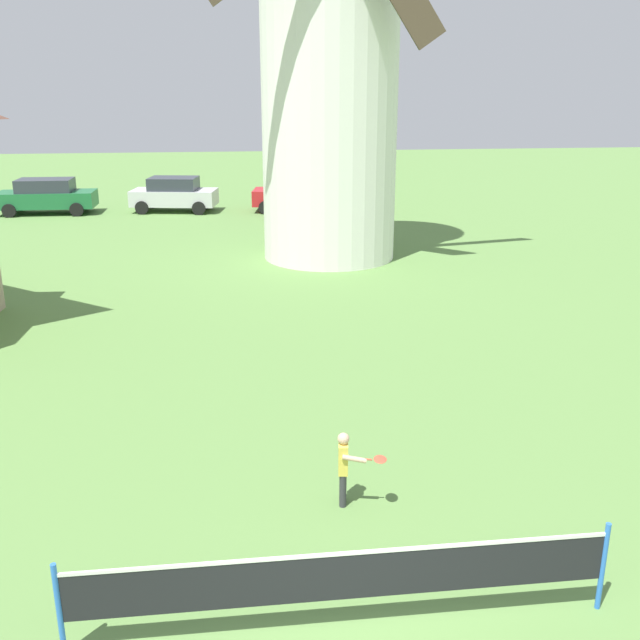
{
  "coord_description": "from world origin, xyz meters",
  "views": [
    {
      "loc": [
        -1.2,
        -4.83,
        5.64
      ],
      "look_at": [
        -0.19,
        3.56,
        2.89
      ],
      "focal_mm": 40.89,
      "sensor_mm": 36.0,
      "label": 1
    }
  ],
  "objects_px": {
    "parked_car_red": "(295,194)",
    "player_far": "(345,464)",
    "parked_car_silver": "(174,194)",
    "tennis_net": "(343,576)",
    "parked_car_green": "(46,196)",
    "windmill": "(330,33)"
  },
  "relations": [
    {
      "from": "tennis_net",
      "to": "parked_car_red",
      "type": "xyz_separation_m",
      "value": [
        1.88,
        27.08,
        0.12
      ]
    },
    {
      "from": "player_far",
      "to": "parked_car_green",
      "type": "bearing_deg",
      "value": 111.01
    },
    {
      "from": "tennis_net",
      "to": "parked_car_green",
      "type": "xyz_separation_m",
      "value": [
        -9.31,
        27.76,
        0.12
      ]
    },
    {
      "from": "tennis_net",
      "to": "windmill",
      "type": "bearing_deg",
      "value": 82.89
    },
    {
      "from": "tennis_net",
      "to": "player_far",
      "type": "height_order",
      "value": "tennis_net"
    },
    {
      "from": "tennis_net",
      "to": "parked_car_red",
      "type": "relative_size",
      "value": 1.46
    },
    {
      "from": "parked_car_red",
      "to": "parked_car_silver",
      "type": "bearing_deg",
      "value": 173.95
    },
    {
      "from": "parked_car_silver",
      "to": "parked_car_red",
      "type": "bearing_deg",
      "value": -6.05
    },
    {
      "from": "parked_car_red",
      "to": "tennis_net",
      "type": "bearing_deg",
      "value": -93.98
    },
    {
      "from": "parked_car_red",
      "to": "player_far",
      "type": "bearing_deg",
      "value": -93.43
    },
    {
      "from": "parked_car_red",
      "to": "parked_car_green",
      "type": "bearing_deg",
      "value": 176.53
    },
    {
      "from": "windmill",
      "to": "parked_car_red",
      "type": "distance_m",
      "value": 11.32
    },
    {
      "from": "player_far",
      "to": "parked_car_red",
      "type": "bearing_deg",
      "value": 86.57
    },
    {
      "from": "tennis_net",
      "to": "parked_car_green",
      "type": "relative_size",
      "value": 1.38
    },
    {
      "from": "tennis_net",
      "to": "parked_car_red",
      "type": "distance_m",
      "value": 27.15
    },
    {
      "from": "windmill",
      "to": "parked_car_red",
      "type": "relative_size",
      "value": 3.63
    },
    {
      "from": "player_far",
      "to": "parked_car_green",
      "type": "height_order",
      "value": "parked_car_green"
    },
    {
      "from": "parked_car_green",
      "to": "parked_car_silver",
      "type": "bearing_deg",
      "value": -0.96
    },
    {
      "from": "tennis_net",
      "to": "parked_car_silver",
      "type": "relative_size",
      "value": 1.46
    },
    {
      "from": "parked_car_red",
      "to": "windmill",
      "type": "bearing_deg",
      "value": -88.01
    },
    {
      "from": "parked_car_silver",
      "to": "tennis_net",
      "type": "bearing_deg",
      "value": -82.52
    },
    {
      "from": "parked_car_green",
      "to": "parked_car_silver",
      "type": "distance_m",
      "value": 5.68
    }
  ]
}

